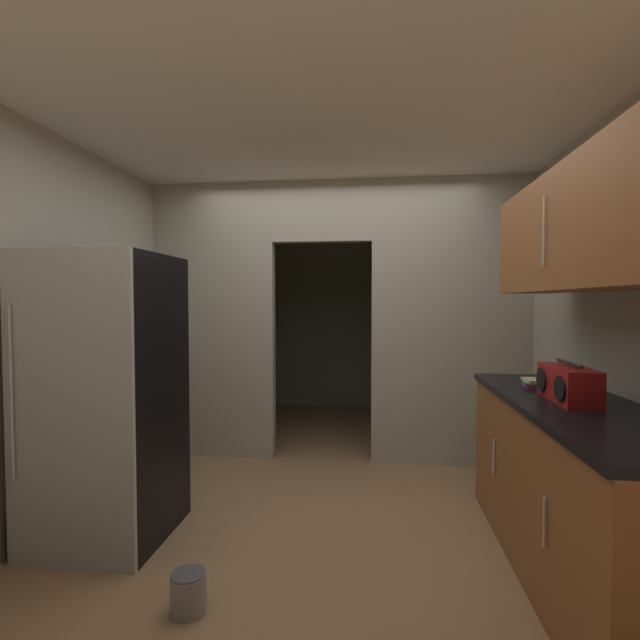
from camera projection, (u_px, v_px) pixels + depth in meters
name	position (u px, v px, depth m)	size (l,w,h in m)	color
ground	(318.00, 533.00, 2.92)	(20.00, 20.00, 0.00)	#93704C
kitchen_overhead_slab	(325.00, 140.00, 3.23)	(3.83, 6.76, 0.06)	silver
kitchen_partition	(339.00, 314.00, 4.23)	(3.43, 0.12, 2.56)	#ADA899
adjoining_room_shell	(346.00, 316.00, 5.83)	(3.43, 2.28, 2.56)	gray
refrigerator	(107.00, 397.00, 2.86)	(0.74, 0.78, 1.75)	black
lower_cabinet_run	(575.00, 491.00, 2.43)	(0.63, 1.97, 0.93)	brown
upper_cabinet_counterside	(581.00, 230.00, 2.38)	(0.36, 1.77, 0.62)	brown
boombox	(568.00, 384.00, 2.44)	(0.19, 0.43, 0.21)	maroon
book_stack	(533.00, 383.00, 2.86)	(0.13, 0.17, 0.05)	#8C3893
paint_can	(188.00, 592.00, 2.18)	(0.17, 0.17, 0.19)	#99999E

